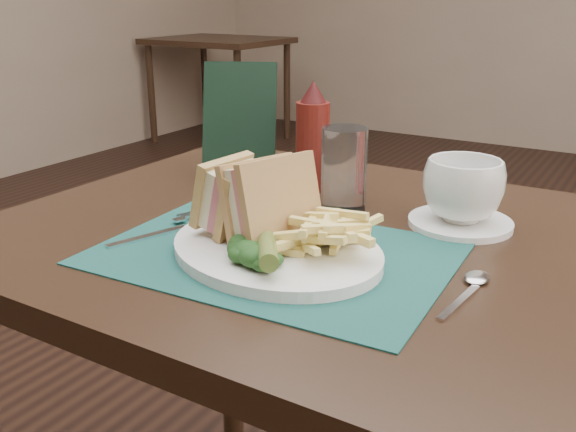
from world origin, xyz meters
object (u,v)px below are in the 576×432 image
object	(u,v)px
sandwich_half_b	(261,195)
saucer	(460,223)
plate	(276,250)
coffee_cup	(463,190)
placemat	(275,253)
table_bg_left	(220,90)
drinking_glass	(344,170)
sandwich_half_a	(222,193)
ketchup_bottle	(313,136)
check_presenter	(240,122)

from	to	relation	value
sandwich_half_b	saucer	world-z (taller)	sandwich_half_b
plate	coffee_cup	bearing A→B (deg)	71.15
plate	coffee_cup	size ratio (longest dim) A/B	2.62
placemat	table_bg_left	bearing A→B (deg)	128.15
coffee_cup	drinking_glass	distance (m)	0.18
sandwich_half_a	drinking_glass	distance (m)	0.22
saucer	ketchup_bottle	world-z (taller)	ketchup_bottle
saucer	drinking_glass	world-z (taller)	drinking_glass
saucer	drinking_glass	distance (m)	0.19
placemat	check_presenter	size ratio (longest dim) A/B	2.11
sandwich_half_b	drinking_glass	world-z (taller)	sandwich_half_b
sandwich_half_a	ketchup_bottle	size ratio (longest dim) A/B	0.53
ketchup_bottle	saucer	bearing A→B (deg)	-10.34
plate	saucer	bearing A→B (deg)	71.15
coffee_cup	check_presenter	bearing A→B (deg)	174.43
sandwich_half_a	sandwich_half_b	world-z (taller)	sandwich_half_b
table_bg_left	plate	size ratio (longest dim) A/B	3.00
ketchup_bottle	check_presenter	distance (m)	0.14
plate	sandwich_half_a	size ratio (longest dim) A/B	3.04
table_bg_left	ketchup_bottle	xyz separation A→B (m)	(2.40, -2.90, 0.47)
drinking_glass	ketchup_bottle	distance (m)	0.12
ketchup_bottle	placemat	bearing A→B (deg)	-70.28
saucer	drinking_glass	bearing A→B (deg)	-172.95
saucer	coffee_cup	size ratio (longest dim) A/B	1.31
coffee_cup	table_bg_left	bearing A→B (deg)	132.18
table_bg_left	saucer	xyz separation A→B (m)	(2.67, -2.95, 0.38)
drinking_glass	ketchup_bottle	size ratio (longest dim) A/B	0.70
saucer	sandwich_half_a	bearing A→B (deg)	-140.08
sandwich_half_a	saucer	distance (m)	0.35
placemat	saucer	size ratio (longest dim) A/B	2.98
sandwich_half_a	check_presenter	world-z (taller)	check_presenter
sandwich_half_b	check_presenter	world-z (taller)	check_presenter
table_bg_left	plate	bearing A→B (deg)	-51.83
plate	ketchup_bottle	bearing A→B (deg)	127.08
sandwich_half_a	drinking_glass	xyz separation A→B (m)	(0.08, 0.20, -0.00)
sandwich_half_a	coffee_cup	size ratio (longest dim) A/B	0.86
placemat	plate	size ratio (longest dim) A/B	1.49
placemat	sandwich_half_a	size ratio (longest dim) A/B	4.53
table_bg_left	drinking_glass	bearing A→B (deg)	-50.01
saucer	ketchup_bottle	size ratio (longest dim) A/B	0.81
plate	saucer	xyz separation A→B (m)	(0.17, 0.24, -0.00)
ketchup_bottle	sandwich_half_a	bearing A→B (deg)	-87.57
plate	saucer	world-z (taller)	plate
placemat	saucer	bearing A→B (deg)	52.66
coffee_cup	drinking_glass	bearing A→B (deg)	-172.95
coffee_cup	check_presenter	size ratio (longest dim) A/B	0.54
drinking_glass	table_bg_left	bearing A→B (deg)	129.99
coffee_cup	placemat	bearing A→B (deg)	-127.34
sandwich_half_b	drinking_glass	bearing A→B (deg)	103.33
ketchup_bottle	coffee_cup	bearing A→B (deg)	-10.34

